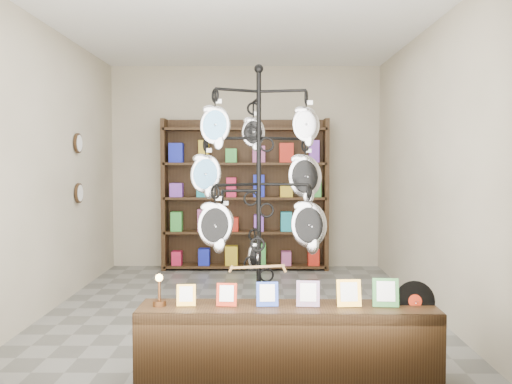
% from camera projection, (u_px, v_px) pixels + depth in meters
% --- Properties ---
extents(ground, '(5.00, 5.00, 0.00)m').
position_uv_depth(ground, '(240.00, 309.00, 6.12)').
color(ground, slate).
rests_on(ground, ground).
extents(room_envelope, '(5.00, 5.00, 5.00)m').
position_uv_depth(room_envelope, '(240.00, 136.00, 6.02)').
color(room_envelope, '#C0B49B').
rests_on(room_envelope, ground).
extents(display_tree, '(1.22, 1.14, 2.39)m').
position_uv_depth(display_tree, '(259.00, 185.00, 4.81)').
color(display_tree, black).
rests_on(display_tree, ground).
extents(front_shelf, '(2.16, 0.46, 0.76)m').
position_uv_depth(front_shelf, '(288.00, 342.00, 4.14)').
color(front_shelf, black).
rests_on(front_shelf, ground).
extents(back_shelving, '(2.42, 0.36, 2.20)m').
position_uv_depth(back_shelving, '(245.00, 199.00, 8.36)').
color(back_shelving, black).
rests_on(back_shelving, ground).
extents(wall_clocks, '(0.03, 0.24, 0.84)m').
position_uv_depth(wall_clocks, '(79.00, 168.00, 6.85)').
color(wall_clocks, black).
rests_on(wall_clocks, ground).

